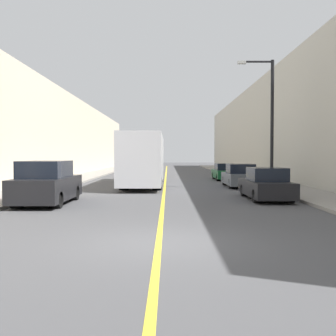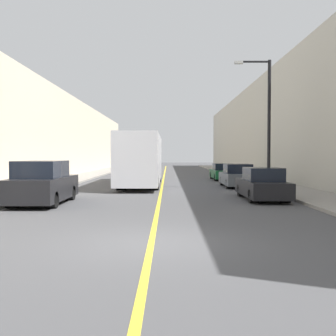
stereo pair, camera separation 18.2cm
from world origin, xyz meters
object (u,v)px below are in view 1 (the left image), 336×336
at_px(parked_suv_left, 46,184).
at_px(car_right_near, 265,185).
at_px(car_right_mid, 239,177).
at_px(bus, 143,159).
at_px(street_lamp_right, 268,116).
at_px(car_right_far, 224,172).

xyz_separation_m(parked_suv_left, car_right_near, (10.06, 1.69, -0.18)).
xyz_separation_m(parked_suv_left, car_right_mid, (10.17, 9.15, -0.18)).
relative_size(bus, car_right_mid, 2.73).
xyz_separation_m(bus, street_lamp_right, (7.85, -3.86, 2.63)).
xyz_separation_m(bus, car_right_near, (6.42, -8.88, -1.18)).
bearing_deg(bus, car_right_near, -54.13).
height_order(parked_suv_left, car_right_near, parked_suv_left).
distance_m(parked_suv_left, car_right_far, 19.49).
bearing_deg(car_right_far, car_right_near, -90.60).
height_order(bus, car_right_far, bus).
distance_m(parked_suv_left, street_lamp_right, 13.79).
xyz_separation_m(car_right_mid, car_right_far, (0.05, 7.44, -0.05)).
bearing_deg(bus, car_right_far, 42.43).
relative_size(bus, car_right_near, 2.68).
bearing_deg(car_right_near, parked_suv_left, -170.44).
relative_size(parked_suv_left, car_right_mid, 1.05).
distance_m(car_right_far, street_lamp_right, 10.67).
relative_size(parked_suv_left, car_right_far, 0.99).
bearing_deg(car_right_mid, bus, 167.70).
distance_m(bus, street_lamp_right, 9.13).
relative_size(car_right_near, car_right_far, 0.96).
bearing_deg(parked_suv_left, car_right_mid, 42.00).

